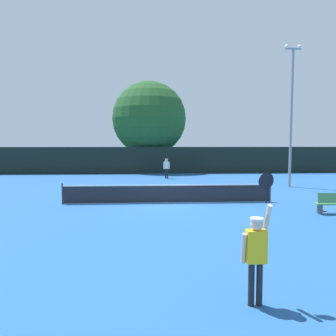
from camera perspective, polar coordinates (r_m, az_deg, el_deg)
name	(u,v)px	position (r m, az deg, el deg)	size (l,w,h in m)	color
ground_plane	(168,203)	(17.34, 0.02, -6.01)	(120.00, 120.00, 0.00)	#235693
tennis_net	(168,193)	(17.25, 0.02, -4.34)	(10.86, 0.08, 1.07)	#232328
perimeter_fence	(159,160)	(33.31, -1.58, 1.34)	(39.55, 0.12, 2.67)	black
player_serving	(256,247)	(6.75, 14.92, -13.03)	(0.67, 0.40, 2.57)	yellow
player_receiving	(167,166)	(28.74, -0.26, 0.27)	(0.57, 0.25, 1.71)	white
tennis_ball	(145,200)	(17.90, -3.98, -5.58)	(0.07, 0.07, 0.07)	#CCE033
spare_racket	(320,210)	(16.98, 24.67, -6.58)	(0.28, 0.52, 0.04)	black
courtside_bench	(336,203)	(16.40, 26.87, -5.40)	(1.80, 0.44, 0.95)	#478C4C
light_pole	(291,108)	(24.91, 20.41, 9.55)	(1.18, 0.28, 9.80)	gray
large_tree	(149,119)	(36.49, -3.23, 8.45)	(8.00, 8.00, 9.70)	brown
parked_car_near	(133,162)	(40.03, -5.98, 1.04)	(2.29, 4.36, 1.69)	#B7B7BC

